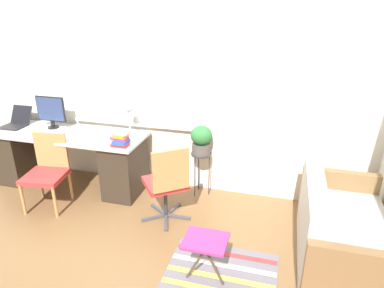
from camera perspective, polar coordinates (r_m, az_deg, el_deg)
The scene contains 16 objects.
ground_plane at distance 4.25m, azimuth -9.42°, elevation -10.66°, with size 14.00×14.00×0.00m, color brown.
wall_back_with_window at distance 4.38m, azimuth -6.56°, elevation 9.75°, with size 9.00×0.12×2.70m.
desk at distance 4.83m, azimuth -19.83°, elevation -2.13°, with size 2.09×0.68×0.75m.
laptop at distance 5.24m, azimuth -27.24°, elevation 3.29°, with size 0.30×0.37×0.24m.
monitor at distance 4.89m, azimuth -22.46°, elevation 5.10°, with size 0.41×0.14×0.43m.
keyboard at distance 4.81m, azimuth -24.01°, elevation 1.73°, with size 0.40×0.15×0.02m.
mouse at distance 4.62m, azimuth -21.64°, elevation 1.43°, with size 0.04×0.07×0.03m.
desk_lamp at distance 4.29m, azimuth -10.48°, elevation 5.21°, with size 0.13×0.13×0.40m.
book_stack at distance 4.05m, azimuth -11.84°, elevation 0.83°, with size 0.22×0.16×0.19m.
desk_chair_wooden at distance 4.43m, azimuth -23.01°, elevation -4.00°, with size 0.51×0.51×0.88m.
office_chair_swivel at distance 3.77m, azimuth -4.20°, elevation -6.42°, with size 0.60×0.61×0.93m.
couch_loveseat at distance 3.59m, azimuth 23.38°, elevation -13.81°, with size 0.78×1.40×0.81m.
plant_stand at distance 4.28m, azimuth 1.52°, elevation -2.36°, with size 0.25×0.25×0.57m.
potted_plant at distance 4.18m, azimuth 1.55°, elevation 0.83°, with size 0.26×0.26×0.36m.
floor_rug_striped at distance 3.39m, azimuth 4.93°, elevation -20.38°, with size 1.01×0.73×0.01m.
folding_stool at distance 3.03m, azimuth 2.26°, elevation -16.36°, with size 0.37×0.31×0.45m.
Camera 1 is at (1.59, -3.20, 2.30)m, focal length 32.00 mm.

